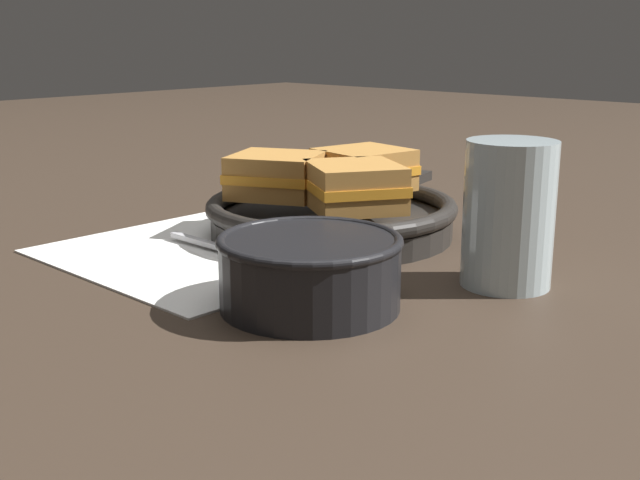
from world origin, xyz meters
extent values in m
plane|color=#382B21|center=(0.00, 0.00, 0.00)|extent=(4.00, 4.00, 0.00)
cube|color=white|center=(-0.10, -0.02, 0.00)|extent=(0.29, 0.25, 0.00)
cylinder|color=black|center=(0.09, -0.06, 0.03)|extent=(0.15, 0.15, 0.06)
cylinder|color=#C14C19|center=(0.09, -0.06, 0.04)|extent=(0.13, 0.13, 0.01)
torus|color=black|center=(0.09, -0.06, 0.06)|extent=(0.15, 0.15, 0.01)
cube|color=silver|center=(-0.11, -0.01, 0.01)|extent=(0.10, 0.01, 0.01)
ellipsoid|color=silver|center=(-0.04, -0.01, 0.01)|extent=(0.05, 0.03, 0.01)
cylinder|color=black|center=(-0.05, 0.13, 0.01)|extent=(0.26, 0.26, 0.02)
torus|color=black|center=(-0.05, 0.13, 0.03)|extent=(0.27, 0.27, 0.02)
cube|color=black|center=(-0.09, 0.31, 0.03)|extent=(0.05, 0.12, 0.01)
cube|color=#B27A38|center=(0.00, 0.10, 0.05)|extent=(0.12, 0.12, 0.02)
cube|color=orange|center=(0.00, 0.10, 0.07)|extent=(0.13, 0.12, 0.01)
cube|color=#B27A38|center=(0.00, 0.10, 0.08)|extent=(0.12, 0.12, 0.02)
cube|color=#B27A38|center=(-0.06, 0.19, 0.05)|extent=(0.10, 0.10, 0.02)
cube|color=orange|center=(-0.06, 0.19, 0.07)|extent=(0.10, 0.11, 0.01)
cube|color=#B27A38|center=(-0.06, 0.19, 0.08)|extent=(0.10, 0.10, 0.02)
cube|color=#B27A38|center=(-0.10, 0.09, 0.05)|extent=(0.12, 0.12, 0.02)
cube|color=orange|center=(-0.10, 0.09, 0.07)|extent=(0.12, 0.12, 0.01)
cube|color=#B27A38|center=(-0.10, 0.09, 0.08)|extent=(0.12, 0.12, 0.02)
cylinder|color=silver|center=(0.17, 0.10, 0.06)|extent=(0.08, 0.08, 0.13)
camera|label=1|loc=(0.51, -0.50, 0.22)|focal=45.00mm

